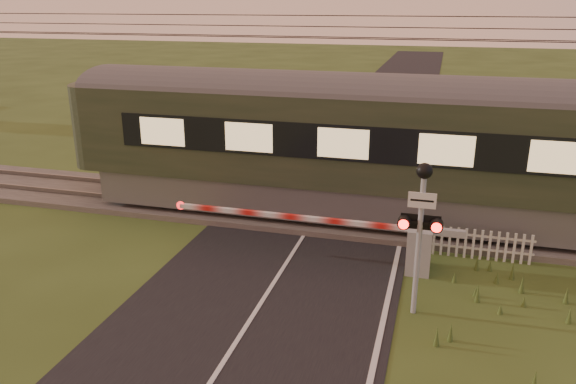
% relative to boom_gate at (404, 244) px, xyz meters
% --- Properties ---
extents(ground, '(160.00, 160.00, 0.00)m').
position_rel_boom_gate_xyz_m(ground, '(-2.93, -3.53, -0.67)').
color(ground, '#35461B').
rests_on(ground, ground).
extents(road, '(6.00, 140.00, 0.03)m').
position_rel_boom_gate_xyz_m(road, '(-2.92, -3.76, -0.66)').
color(road, black).
rests_on(road, ground).
extents(track_bed, '(140.00, 3.40, 0.39)m').
position_rel_boom_gate_xyz_m(track_bed, '(-2.93, 2.97, -0.61)').
color(track_bed, '#47423D').
rests_on(track_bed, ground).
extents(overhead_wires, '(120.00, 0.62, 0.62)m').
position_rel_boom_gate_xyz_m(overhead_wires, '(-2.93, 2.97, 5.05)').
color(overhead_wires, black).
rests_on(overhead_wires, ground).
extents(boom_gate, '(7.73, 0.92, 1.22)m').
position_rel_boom_gate_xyz_m(boom_gate, '(0.00, 0.00, 0.00)').
color(boom_gate, gray).
rests_on(boom_gate, ground).
extents(crossing_signal, '(0.87, 0.36, 3.41)m').
position_rel_boom_gate_xyz_m(crossing_signal, '(0.41, -2.14, 1.68)').
color(crossing_signal, gray).
rests_on(crossing_signal, ground).
extents(picket_fence, '(2.84, 0.07, 0.83)m').
position_rel_boom_gate_xyz_m(picket_fence, '(1.84, 1.07, -0.25)').
color(picket_fence, silver).
rests_on(picket_fence, ground).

